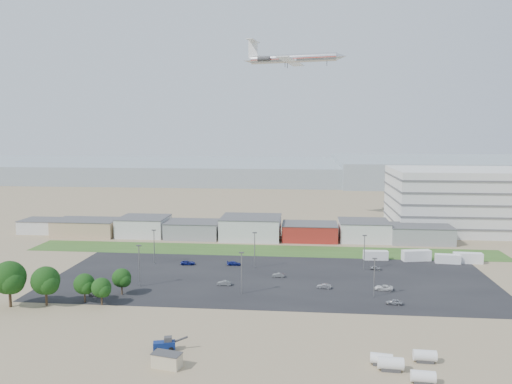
# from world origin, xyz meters

# --- Properties ---
(ground) EXTENTS (700.00, 700.00, 0.00)m
(ground) POSITION_xyz_m (0.00, 0.00, 0.00)
(ground) COLOR #877556
(ground) RESTS_ON ground
(parking_lot) EXTENTS (120.00, 50.00, 0.01)m
(parking_lot) POSITION_xyz_m (5.00, 20.00, 0.01)
(parking_lot) COLOR black
(parking_lot) RESTS_ON ground
(grass_strip) EXTENTS (160.00, 16.00, 0.02)m
(grass_strip) POSITION_xyz_m (0.00, 52.00, 0.01)
(grass_strip) COLOR #325520
(grass_strip) RESTS_ON ground
(hills_backdrop) EXTENTS (700.00, 200.00, 9.00)m
(hills_backdrop) POSITION_xyz_m (40.00, 315.00, 4.50)
(hills_backdrop) COLOR gray
(hills_backdrop) RESTS_ON ground
(building_row) EXTENTS (170.00, 20.00, 8.00)m
(building_row) POSITION_xyz_m (-17.00, 71.00, 4.00)
(building_row) COLOR silver
(building_row) RESTS_ON ground
(parking_garage) EXTENTS (80.00, 40.00, 25.00)m
(parking_garage) POSITION_xyz_m (90.00, 95.00, 12.50)
(parking_garage) COLOR silver
(parking_garage) RESTS_ON ground
(portable_shed) EXTENTS (5.51, 3.67, 2.55)m
(portable_shed) POSITION_xyz_m (-9.35, -33.54, 1.28)
(portable_shed) COLOR #C0B291
(portable_shed) RESTS_ON ground
(telehandler) EXTENTS (6.72, 3.64, 2.66)m
(telehandler) POSITION_xyz_m (-11.59, -27.34, 1.33)
(telehandler) COLOR navy
(telehandler) RESTS_ON ground
(storage_tank_nw) EXTENTS (4.06, 2.47, 2.28)m
(storage_tank_nw) POSITION_xyz_m (27.51, -29.13, 1.14)
(storage_tank_nw) COLOR silver
(storage_tank_nw) RESTS_ON ground
(storage_tank_ne) EXTENTS (4.04, 2.17, 2.37)m
(storage_tank_ne) POSITION_xyz_m (35.27, -27.26, 1.18)
(storage_tank_ne) COLOR silver
(storage_tank_ne) RESTS_ON ground
(storage_tank_sw) EXTENTS (4.37, 2.35, 2.56)m
(storage_tank_sw) POSITION_xyz_m (28.75, -31.02, 1.28)
(storage_tank_sw) COLOR silver
(storage_tank_sw) RESTS_ON ground
(storage_tank_se) EXTENTS (3.99, 2.22, 2.31)m
(storage_tank_se) POSITION_xyz_m (33.22, -34.95, 1.16)
(storage_tank_se) COLOR silver
(storage_tank_se) RESTS_ON ground
(box_trailer_a) EXTENTS (7.67, 2.68, 2.84)m
(box_trailer_a) POSITION_xyz_m (36.46, 43.22, 1.42)
(box_trailer_a) COLOR silver
(box_trailer_a) RESTS_ON ground
(box_trailer_b) EXTENTS (9.17, 4.45, 3.30)m
(box_trailer_b) POSITION_xyz_m (48.99, 43.28, 1.65)
(box_trailer_b) COLOR silver
(box_trailer_b) RESTS_ON ground
(box_trailer_c) EXTENTS (7.54, 2.96, 2.76)m
(box_trailer_c) POSITION_xyz_m (57.91, 40.99, 1.38)
(box_trailer_c) COLOR silver
(box_trailer_c) RESTS_ON ground
(box_trailer_d) EXTENTS (8.56, 3.04, 3.17)m
(box_trailer_d) POSITION_xyz_m (64.14, 41.84, 1.58)
(box_trailer_d) COLOR silver
(box_trailer_d) RESTS_ON ground
(tree_far_left) EXTENTS (8.14, 8.14, 12.21)m
(tree_far_left) POSITION_xyz_m (-53.41, -8.14, 6.11)
(tree_far_left) COLOR black
(tree_far_left) RESTS_ON ground
(tree_left) EXTENTS (6.98, 6.98, 10.47)m
(tree_left) POSITION_xyz_m (-45.61, -6.38, 5.24)
(tree_left) COLOR black
(tree_left) RESTS_ON ground
(tree_mid) EXTENTS (5.25, 5.25, 7.87)m
(tree_mid) POSITION_xyz_m (-37.67, -3.45, 3.94)
(tree_mid) COLOR black
(tree_mid) RESTS_ON ground
(tree_right) EXTENTS (4.90, 4.90, 7.34)m
(tree_right) POSITION_xyz_m (-32.92, -4.89, 3.67)
(tree_right) COLOR black
(tree_right) RESTS_ON ground
(tree_near) EXTENTS (5.00, 5.00, 7.49)m
(tree_near) POSITION_xyz_m (-30.91, 2.77, 3.75)
(tree_near) COLOR black
(tree_near) RESTS_ON ground
(lightpole_front_l) EXTENTS (1.29, 0.54, 10.97)m
(lightpole_front_l) POSITION_xyz_m (-28.69, 9.66, 5.49)
(lightpole_front_l) COLOR slate
(lightpole_front_l) RESTS_ON ground
(lightpole_front_m) EXTENTS (1.25, 0.52, 10.59)m
(lightpole_front_m) POSITION_xyz_m (-1.45, 6.32, 5.29)
(lightpole_front_m) COLOR slate
(lightpole_front_m) RESTS_ON ground
(lightpole_front_r) EXTENTS (1.14, 0.48, 9.70)m
(lightpole_front_r) POSITION_xyz_m (31.06, 7.11, 4.85)
(lightpole_front_r) COLOR slate
(lightpole_front_r) RESTS_ON ground
(lightpole_back_l) EXTENTS (1.23, 0.51, 10.49)m
(lightpole_back_l) POSITION_xyz_m (-31.55, 31.95, 5.24)
(lightpole_back_l) COLOR slate
(lightpole_back_l) RESTS_ON ground
(lightpole_back_m) EXTENTS (1.26, 0.53, 10.72)m
(lightpole_back_m) POSITION_xyz_m (-0.54, 30.08, 5.36)
(lightpole_back_m) COLOR slate
(lightpole_back_m) RESTS_ON ground
(lightpole_back_r) EXTENTS (1.22, 0.51, 10.35)m
(lightpole_back_r) POSITION_xyz_m (31.43, 30.97, 5.17)
(lightpole_back_r) COLOR slate
(lightpole_back_r) RESTS_ON ground
(airliner) EXTENTS (49.15, 38.41, 12.97)m
(airliner) POSITION_xyz_m (8.70, 98.10, 70.00)
(airliner) COLOR silver
(parked_car_0) EXTENTS (4.86, 2.62, 1.29)m
(parked_car_0) POSITION_xyz_m (34.29, 12.66, 0.65)
(parked_car_0) COLOR silver
(parked_car_0) RESTS_ON ground
(parked_car_1) EXTENTS (3.71, 1.66, 1.18)m
(parked_car_1) POSITION_xyz_m (19.19, 12.52, 0.59)
(parked_car_1) COLOR #A5A5AA
(parked_car_1) RESTS_ON ground
(parked_car_2) EXTENTS (3.87, 1.87, 1.27)m
(parked_car_2) POSITION_xyz_m (35.07, 2.05, 0.64)
(parked_car_2) COLOR #A5A5AA
(parked_car_2) RESTS_ON ground
(parked_car_4) EXTENTS (3.84, 1.46, 1.25)m
(parked_car_4) POSITION_xyz_m (-6.84, 12.65, 0.63)
(parked_car_4) COLOR #595B5E
(parked_car_4) RESTS_ON ground
(parked_car_6) EXTENTS (4.28, 1.89, 1.22)m
(parked_car_6) POSITION_xyz_m (-7.09, 32.33, 0.61)
(parked_car_6) COLOR navy
(parked_car_6) RESTS_ON ground
(parked_car_7) EXTENTS (3.58, 1.48, 1.15)m
(parked_car_7) POSITION_xyz_m (6.96, 21.45, 0.58)
(parked_car_7) COLOR #595B5E
(parked_car_7) RESTS_ON ground
(parked_car_8) EXTENTS (3.43, 1.69, 1.13)m
(parked_car_8) POSITION_xyz_m (34.93, 31.52, 0.56)
(parked_car_8) COLOR #A5A5AA
(parked_car_8) RESTS_ON ground
(parked_car_9) EXTENTS (4.49, 2.33, 1.21)m
(parked_car_9) POSITION_xyz_m (-21.09, 31.63, 0.61)
(parked_car_9) COLOR navy
(parked_car_9) RESTS_ON ground
(parked_car_10) EXTENTS (4.63, 2.37, 1.29)m
(parked_car_10) POSITION_xyz_m (-36.68, 1.20, 0.64)
(parked_car_10) COLOR #595B5E
(parked_car_10) RESTS_ON ground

